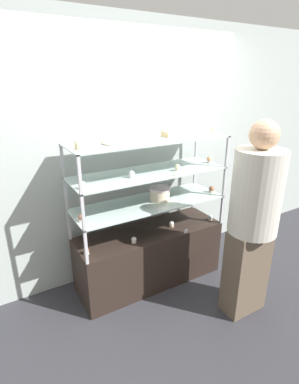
% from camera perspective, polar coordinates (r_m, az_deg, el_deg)
% --- Properties ---
extents(ground_plane, '(20.00, 20.00, 0.00)m').
position_cam_1_polar(ground_plane, '(3.38, 0.00, -16.19)').
color(ground_plane, '#2D2D33').
extents(back_wall, '(8.00, 0.05, 2.60)m').
position_cam_1_polar(back_wall, '(3.13, -3.70, 7.24)').
color(back_wall, '#A8B2AD').
rests_on(back_wall, ground_plane).
extents(display_base, '(1.51, 0.50, 0.59)m').
position_cam_1_polar(display_base, '(3.21, 0.00, -11.98)').
color(display_base, black).
rests_on(display_base, ground_plane).
extents(display_riser_lower, '(1.51, 0.50, 0.31)m').
position_cam_1_polar(display_riser_lower, '(2.93, 0.00, -2.29)').
color(display_riser_lower, '#B7B7BC').
rests_on(display_riser_lower, display_base).
extents(display_riser_middle, '(1.51, 0.50, 0.31)m').
position_cam_1_polar(display_riser_middle, '(2.82, 0.00, 3.50)').
color(display_riser_middle, '#B7B7BC').
rests_on(display_riser_middle, display_riser_lower).
extents(display_riser_upper, '(1.51, 0.50, 0.31)m').
position_cam_1_polar(display_riser_upper, '(2.75, 0.00, 9.67)').
color(display_riser_upper, '#B7B7BC').
rests_on(display_riser_upper, display_riser_middle).
extents(layer_cake_centerpiece, '(0.20, 0.20, 0.14)m').
position_cam_1_polar(layer_cake_centerpiece, '(2.96, 1.95, -0.31)').
color(layer_cake_centerpiece, beige).
rests_on(layer_cake_centerpiece, display_riser_lower).
extents(sheet_cake_frosted, '(0.25, 0.13, 0.06)m').
position_cam_1_polar(sheet_cake_frosted, '(2.92, 4.91, 11.18)').
color(sheet_cake_frosted, '#DBBC84').
rests_on(sheet_cake_frosted, display_riser_upper).
extents(cupcake_0, '(0.05, 0.05, 0.06)m').
position_cam_1_polar(cupcake_0, '(2.72, -11.94, -11.00)').
color(cupcake_0, beige).
rests_on(cupcake_0, display_base).
extents(cupcake_1, '(0.05, 0.05, 0.06)m').
position_cam_1_polar(cupcake_1, '(2.84, -3.00, -9.10)').
color(cupcake_1, beige).
rests_on(cupcake_1, display_base).
extents(cupcake_2, '(0.05, 0.05, 0.06)m').
position_cam_1_polar(cupcake_2, '(3.13, 4.22, -6.13)').
color(cupcake_2, '#CCB28C').
rests_on(cupcake_2, display_base).
extents(cupcake_3, '(0.05, 0.05, 0.06)m').
position_cam_1_polar(cupcake_3, '(3.33, 11.52, -4.78)').
color(cupcake_3, '#CCB28C').
rests_on(cupcake_3, display_base).
extents(price_tag_0, '(0.04, 0.00, 0.04)m').
position_cam_1_polar(price_tag_0, '(3.02, 6.95, -7.39)').
color(price_tag_0, white).
rests_on(price_tag_0, display_base).
extents(cupcake_4, '(0.06, 0.06, 0.07)m').
position_cam_1_polar(cupcake_4, '(2.60, -12.80, -4.85)').
color(cupcake_4, white).
rests_on(cupcake_4, display_riser_lower).
extents(cupcake_5, '(0.06, 0.06, 0.07)m').
position_cam_1_polar(cupcake_5, '(3.24, 11.75, 0.48)').
color(cupcake_5, beige).
rests_on(cupcake_5, display_riser_lower).
extents(price_tag_1, '(0.04, 0.00, 0.04)m').
position_cam_1_polar(price_tag_1, '(2.72, 1.94, -3.30)').
color(price_tag_1, white).
rests_on(price_tag_1, display_riser_lower).
extents(cupcake_6, '(0.05, 0.05, 0.07)m').
position_cam_1_polar(cupcake_6, '(2.42, -12.63, 1.23)').
color(cupcake_6, beige).
rests_on(cupcake_6, display_riser_middle).
extents(cupcake_7, '(0.05, 0.05, 0.07)m').
position_cam_1_polar(cupcake_7, '(2.65, -3.43, 3.38)').
color(cupcake_7, white).
rests_on(cupcake_7, display_riser_middle).
extents(cupcake_8, '(0.05, 0.05, 0.07)m').
position_cam_1_polar(cupcake_8, '(2.85, 5.35, 4.60)').
color(cupcake_8, beige).
rests_on(cupcake_8, display_riser_middle).
extents(cupcake_9, '(0.05, 0.05, 0.07)m').
position_cam_1_polar(cupcake_9, '(3.18, 11.32, 6.00)').
color(cupcake_9, white).
rests_on(cupcake_9, display_riser_middle).
extents(price_tag_2, '(0.04, 0.00, 0.04)m').
position_cam_1_polar(price_tag_2, '(2.70, 5.17, 3.48)').
color(price_tag_2, white).
rests_on(price_tag_2, display_riser_middle).
extents(cupcake_10, '(0.06, 0.06, 0.08)m').
position_cam_1_polar(cupcake_10, '(2.41, -13.41, 8.82)').
color(cupcake_10, '#CCB28C').
rests_on(cupcake_10, display_riser_upper).
extents(cupcake_11, '(0.06, 0.06, 0.08)m').
position_cam_1_polar(cupcake_11, '(2.55, -3.67, 10.01)').
color(cupcake_11, white).
rests_on(cupcake_11, display_riser_upper).
extents(cupcake_12, '(0.06, 0.06, 0.08)m').
position_cam_1_polar(cupcake_12, '(3.10, 12.15, 11.53)').
color(cupcake_12, beige).
rests_on(cupcake_12, display_riser_upper).
extents(price_tag_3, '(0.04, 0.00, 0.04)m').
position_cam_1_polar(price_tag_3, '(2.51, 1.42, 9.51)').
color(price_tag_3, white).
rests_on(price_tag_3, display_riser_upper).
extents(donut_glazed, '(0.15, 0.15, 0.04)m').
position_cam_1_polar(donut_glazed, '(2.56, -7.66, 9.49)').
color(donut_glazed, '#EFE5CC').
rests_on(donut_glazed, display_riser_upper).
extents(customer_figure, '(0.41, 0.41, 1.75)m').
position_cam_1_polar(customer_figure, '(2.66, 19.11, -4.74)').
color(customer_figure, brown).
rests_on(customer_figure, ground_plane).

